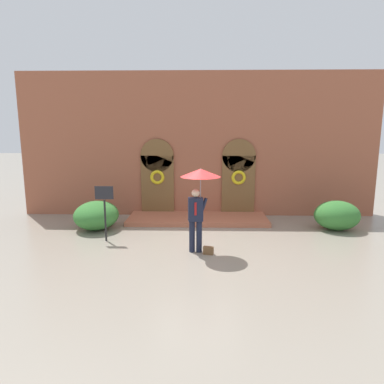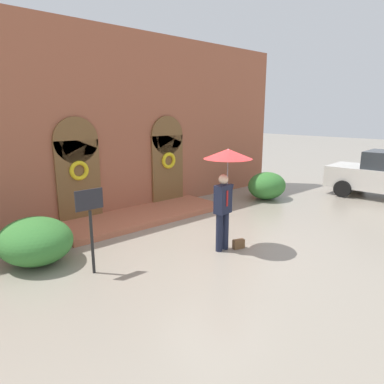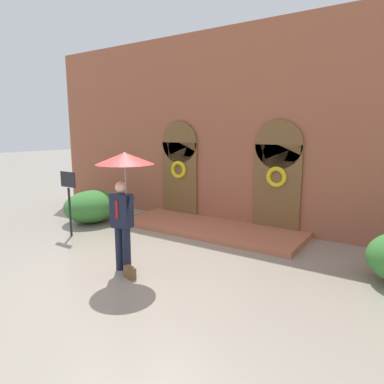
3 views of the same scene
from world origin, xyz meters
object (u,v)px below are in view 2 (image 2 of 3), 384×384
object	(u,v)px
sign_post	(90,217)
shrub_right	(267,186)
person_with_umbrella	(227,169)
handbag	(239,244)
shrub_left	(35,241)

from	to	relation	value
sign_post	shrub_right	distance (m)	7.77
person_with_umbrella	handbag	world-z (taller)	person_with_umbrella
handbag	shrub_right	distance (m)	5.13
sign_post	shrub_left	bearing A→B (deg)	117.48
person_with_umbrella	shrub_right	distance (m)	5.44
shrub_left	shrub_right	size ratio (longest dim) A/B	1.15
person_with_umbrella	sign_post	world-z (taller)	person_with_umbrella
person_with_umbrella	shrub_left	size ratio (longest dim) A/B	1.34
handbag	shrub_left	xyz separation A→B (m)	(-3.83, 2.40, 0.37)
sign_post	shrub_left	size ratio (longest dim) A/B	0.98
person_with_umbrella	shrub_left	xyz separation A→B (m)	(-3.57, 2.20, -1.43)
person_with_umbrella	handbag	xyz separation A→B (m)	(0.26, -0.20, -1.80)
handbag	sign_post	distance (m)	3.49
shrub_left	person_with_umbrella	bearing A→B (deg)	-31.63
person_with_umbrella	sign_post	size ratio (longest dim) A/B	1.37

